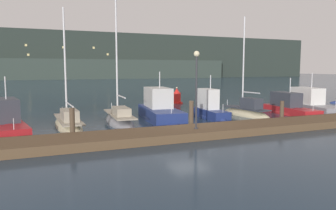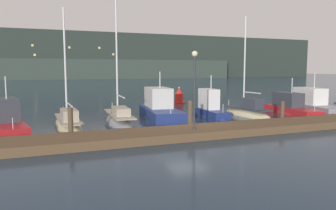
# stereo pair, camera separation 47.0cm
# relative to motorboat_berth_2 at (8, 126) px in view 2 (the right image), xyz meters

# --- Properties ---
(ground_plane) EXTENTS (400.00, 400.00, 0.00)m
(ground_plane) POSITION_rel_motorboat_berth_2_xyz_m (10.55, -3.49, -0.31)
(ground_plane) COLOR #1E3347
(dock) EXTENTS (36.50, 2.80, 0.45)m
(dock) POSITION_rel_motorboat_berth_2_xyz_m (10.55, -5.51, -0.09)
(dock) COLOR brown
(dock) RESTS_ON ground
(mooring_pile_1) EXTENTS (0.28, 0.28, 1.72)m
(mooring_pile_1) POSITION_rel_motorboat_berth_2_xyz_m (3.39, -3.86, 0.54)
(mooring_pile_1) COLOR #4C3D2D
(mooring_pile_1) RESTS_ON ground
(mooring_pile_2) EXTENTS (0.28, 0.28, 1.84)m
(mooring_pile_2) POSITION_rel_motorboat_berth_2_xyz_m (10.55, -3.86, 0.60)
(mooring_pile_2) COLOR #4C3D2D
(mooring_pile_2) RESTS_ON ground
(mooring_pile_3) EXTENTS (0.28, 0.28, 1.56)m
(mooring_pile_3) POSITION_rel_motorboat_berth_2_xyz_m (17.71, -3.86, 0.47)
(mooring_pile_3) COLOR #4C3D2D
(mooring_pile_3) RESTS_ON ground
(motorboat_berth_2) EXTENTS (2.98, 6.80, 4.01)m
(motorboat_berth_2) POSITION_rel_motorboat_berth_2_xyz_m (0.00, 0.00, 0.00)
(motorboat_berth_2) COLOR red
(motorboat_berth_2) RESTS_ON ground
(sailboat_berth_3) EXTENTS (1.72, 6.84, 8.43)m
(sailboat_berth_3) POSITION_rel_motorboat_berth_2_xyz_m (3.57, 0.11, -0.18)
(sailboat_berth_3) COLOR beige
(sailboat_berth_3) RESTS_ON ground
(sailboat_berth_4) EXTENTS (1.97, 6.85, 9.93)m
(sailboat_berth_4) POSITION_rel_motorboat_berth_2_xyz_m (7.03, 0.32, -0.17)
(sailboat_berth_4) COLOR gray
(sailboat_berth_4) RESTS_ON ground
(motorboat_berth_5) EXTENTS (3.28, 7.60, 4.22)m
(motorboat_berth_5) POSITION_rel_motorboat_berth_2_xyz_m (10.35, 1.01, 0.13)
(motorboat_berth_5) COLOR navy
(motorboat_berth_5) RESTS_ON ground
(motorboat_berth_6) EXTENTS (1.66, 4.70, 4.01)m
(motorboat_berth_6) POSITION_rel_motorboat_berth_2_xyz_m (14.20, 0.10, 0.06)
(motorboat_berth_6) COLOR navy
(motorboat_berth_6) RESTS_ON ground
(sailboat_berth_7) EXTENTS (1.98, 5.45, 8.61)m
(sailboat_berth_7) POSITION_rel_motorboat_berth_2_xyz_m (17.59, 0.10, -0.13)
(sailboat_berth_7) COLOR beige
(sailboat_berth_7) RESTS_ON ground
(motorboat_berth_8) EXTENTS (2.55, 6.64, 3.72)m
(motorboat_berth_8) POSITION_rel_motorboat_berth_2_xyz_m (21.58, -0.47, -0.04)
(motorboat_berth_8) COLOR red
(motorboat_berth_8) RESTS_ON ground
(motorboat_berth_9) EXTENTS (3.42, 7.45, 4.00)m
(motorboat_berth_9) POSITION_rel_motorboat_berth_2_xyz_m (24.92, 0.45, 0.07)
(motorboat_berth_9) COLOR gray
(motorboat_berth_9) RESTS_ON ground
(channel_buoy) EXTENTS (1.32, 1.32, 1.85)m
(channel_buoy) POSITION_rel_motorboat_berth_2_xyz_m (16.20, 10.85, 0.36)
(channel_buoy) COLOR red
(channel_buoy) RESTS_ON ground
(dock_lamppost) EXTENTS (0.32, 0.32, 4.35)m
(dock_lamppost) POSITION_rel_motorboat_berth_2_xyz_m (9.92, -5.71, 3.02)
(dock_lamppost) COLOR #2D2D33
(dock_lamppost) RESTS_ON dock
(hillside_backdrop) EXTENTS (240.00, 23.00, 18.44)m
(hillside_backdrop) POSITION_rel_motorboat_berth_2_xyz_m (10.06, 115.65, 8.18)
(hillside_backdrop) COLOR #28332D
(hillside_backdrop) RESTS_ON ground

